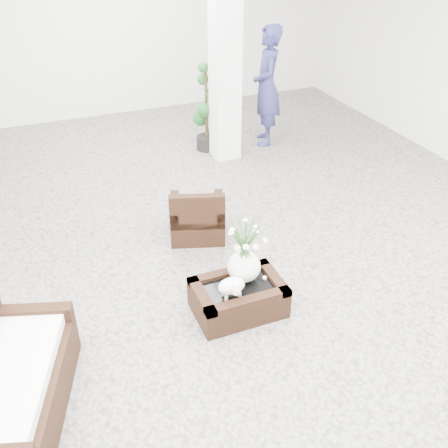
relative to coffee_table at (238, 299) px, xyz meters
name	(u,v)px	position (x,y,z in m)	size (l,w,h in m)	color
ground	(221,265)	(0.13, 0.80, -0.16)	(11.00, 11.00, 0.00)	gray
column	(225,48)	(1.33, 3.60, 1.59)	(0.40, 0.40, 3.50)	white
coffee_table	(238,299)	(0.00, 0.00, 0.00)	(0.90, 0.60, 0.31)	black
sheep_figurine	(231,287)	(-0.12, -0.10, 0.26)	(0.28, 0.23, 0.21)	white
planter_narcissus	(244,247)	(0.10, 0.10, 0.56)	(0.44, 0.44, 0.80)	white
tealight	(265,278)	(0.30, 0.02, 0.17)	(0.04, 0.04, 0.03)	white
armchair	(197,210)	(0.10, 1.52, 0.20)	(0.66, 0.63, 0.70)	black
loveseat	(9,382)	(-2.18, -0.51, 0.26)	(1.54, 0.74, 0.82)	black
topiary	(206,108)	(1.15, 3.97, 0.57)	(0.39, 0.39, 1.44)	#154418
shopper	(267,86)	(2.19, 3.88, 0.83)	(0.72, 0.47, 1.97)	navy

